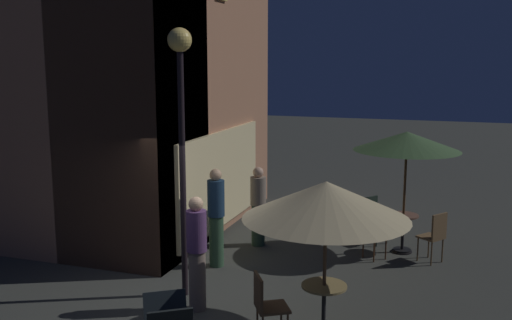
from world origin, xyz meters
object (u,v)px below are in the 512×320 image
at_px(cafe_chair_1, 372,233).
at_px(patron_standing_1, 197,252).
at_px(cafe_chair_2, 435,233).
at_px(patron_standing_2, 216,217).
at_px(patio_umbrella_0, 407,142).
at_px(street_lamp_near_corner, 181,100).
at_px(cafe_chair_3, 265,302).
at_px(cafe_table_1, 324,301).
at_px(patio_umbrella_1, 326,201).
at_px(cafe_chair_0, 373,215).
at_px(patron_standing_0, 258,206).
at_px(cafe_table_0, 403,228).

relative_size(cafe_chair_1, patron_standing_1, 0.50).
distance_m(cafe_chair_2, patron_standing_2, 4.15).
height_order(patio_umbrella_0, patron_standing_2, patio_umbrella_0).
relative_size(street_lamp_near_corner, patron_standing_2, 2.32).
distance_m(patio_umbrella_0, cafe_chair_1, 1.90).
xyz_separation_m(cafe_chair_2, cafe_chair_3, (-3.98, 2.09, -0.01)).
relative_size(cafe_table_1, cafe_chair_2, 0.76).
distance_m(patio_umbrella_1, cafe_chair_0, 4.66).
height_order(cafe_chair_0, cafe_chair_3, cafe_chair_0).
height_order(street_lamp_near_corner, cafe_chair_0, street_lamp_near_corner).
bearing_deg(street_lamp_near_corner, cafe_chair_2, -53.10).
xyz_separation_m(patio_umbrella_1, cafe_chair_3, (-0.43, 0.72, -1.37)).
bearing_deg(patron_standing_2, cafe_table_1, 19.52).
xyz_separation_m(cafe_table_1, cafe_chair_2, (3.55, -1.38, 0.09)).
distance_m(cafe_chair_3, patron_standing_2, 3.09).
xyz_separation_m(patio_umbrella_1, patron_standing_1, (0.21, 2.03, -1.03)).
relative_size(cafe_chair_2, cafe_chair_3, 1.03).
xyz_separation_m(cafe_chair_0, cafe_chair_2, (-0.91, -1.28, 0.00)).
xyz_separation_m(patio_umbrella_0, cafe_chair_0, (0.45, 0.65, -1.66)).
bearing_deg(patron_standing_0, patron_standing_1, 98.09).
xyz_separation_m(patio_umbrella_0, patron_standing_0, (-0.51, 2.89, -1.40)).
distance_m(cafe_chair_1, patron_standing_2, 3.03).
relative_size(cafe_chair_1, patron_standing_2, 0.48).
height_order(patio_umbrella_1, cafe_chair_3, patio_umbrella_1).
bearing_deg(patron_standing_1, cafe_chair_1, -37.56).
bearing_deg(cafe_chair_0, cafe_table_1, -56.48).
height_order(cafe_chair_2, patron_standing_0, patron_standing_0).
bearing_deg(cafe_table_1, cafe_table_0, -10.60).
xyz_separation_m(patio_umbrella_0, patron_standing_2, (-1.93, 3.24, -1.29)).
bearing_deg(cafe_chair_2, cafe_chair_3, 98.50).
bearing_deg(cafe_chair_3, cafe_chair_1, 45.15).
bearing_deg(patron_standing_1, cafe_table_0, -38.34).
bearing_deg(cafe_table_1, street_lamp_near_corner, 74.94).
relative_size(patio_umbrella_1, cafe_chair_0, 2.36).
height_order(patio_umbrella_1, patron_standing_2, patio_umbrella_1).
relative_size(cafe_table_1, cafe_chair_0, 0.77).
bearing_deg(cafe_chair_1, cafe_chair_3, -153.97).
bearing_deg(patio_umbrella_0, cafe_chair_3, 161.69).
distance_m(cafe_table_1, patron_standing_0, 4.11).
bearing_deg(cafe_table_1, patron_standing_2, 50.22).
bearing_deg(cafe_chair_1, cafe_table_1, -143.81).
xyz_separation_m(street_lamp_near_corner, patio_umbrella_0, (3.34, -3.21, -0.97)).
height_order(cafe_table_0, cafe_chair_3, cafe_chair_3).
relative_size(patio_umbrella_0, patron_standing_1, 1.36).
height_order(patio_umbrella_1, patron_standing_0, patio_umbrella_1).
bearing_deg(street_lamp_near_corner, cafe_table_0, -43.88).
distance_m(cafe_table_1, patio_umbrella_1, 1.45).
distance_m(cafe_chair_1, cafe_chair_2, 1.18).
bearing_deg(patron_standing_1, street_lamp_near_corner, 41.53).
relative_size(cafe_table_1, patio_umbrella_1, 0.32).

